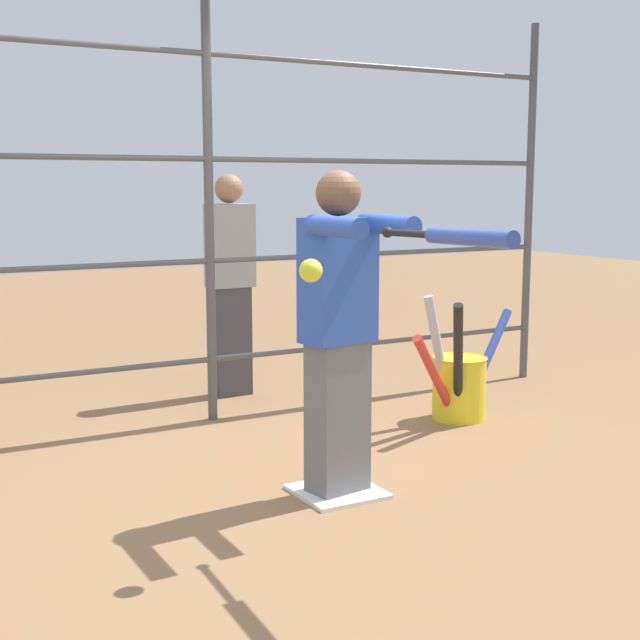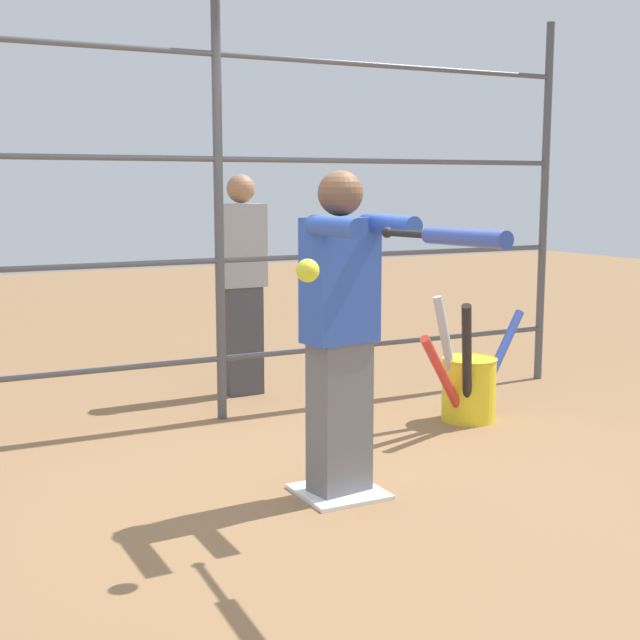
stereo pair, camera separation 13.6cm
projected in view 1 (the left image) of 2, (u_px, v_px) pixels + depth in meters
ground_plane at (337, 493)px, 4.39m from camera, size 24.00×24.00×0.00m
home_plate at (337, 491)px, 4.39m from camera, size 0.40×0.40×0.02m
fence_backstop at (209, 210)px, 5.57m from camera, size 5.34×0.06×2.70m
batter at (340, 324)px, 4.25m from camera, size 0.40×0.57×1.58m
baseball_bat_swinging at (458, 236)px, 3.37m from camera, size 0.09×0.87×0.08m
softball_in_flight at (311, 271)px, 3.58m from camera, size 0.10×0.10×0.10m
bat_bucket at (458, 383)px, 5.74m from camera, size 1.12×0.59×0.83m
bystander_behind_fence at (230, 282)px, 6.34m from camera, size 0.33×0.20×1.58m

